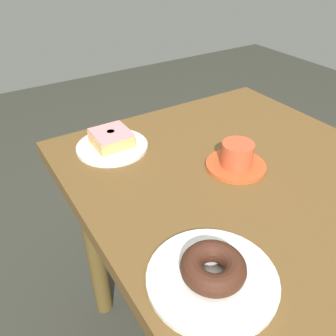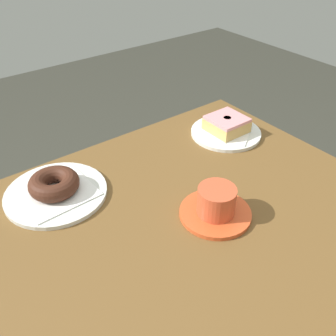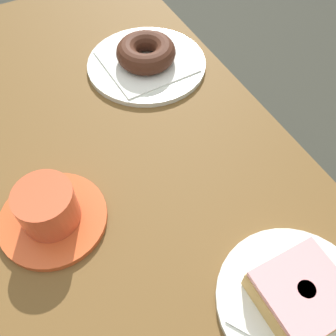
% 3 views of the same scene
% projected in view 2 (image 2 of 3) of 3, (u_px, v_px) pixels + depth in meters
% --- Properties ---
extents(table, '(1.01, 0.81, 0.76)m').
position_uv_depth(table, '(178.00, 273.00, 0.84)').
color(table, brown).
rests_on(table, ground_plane).
extents(plate_glazed_square, '(0.20, 0.20, 0.01)m').
position_uv_depth(plate_glazed_square, '(226.00, 133.00, 1.09)').
color(plate_glazed_square, silver).
rests_on(plate_glazed_square, table).
extents(napkin_glazed_square, '(0.18, 0.18, 0.00)m').
position_uv_depth(napkin_glazed_square, '(226.00, 131.00, 1.09)').
color(napkin_glazed_square, white).
rests_on(napkin_glazed_square, plate_glazed_square).
extents(donut_glazed_square, '(0.10, 0.10, 0.04)m').
position_uv_depth(donut_glazed_square, '(227.00, 124.00, 1.07)').
color(donut_glazed_square, tan).
rests_on(donut_glazed_square, napkin_glazed_square).
extents(plate_chocolate_ring, '(0.23, 0.23, 0.01)m').
position_uv_depth(plate_chocolate_ring, '(56.00, 193.00, 0.87)').
color(plate_chocolate_ring, silver).
rests_on(plate_chocolate_ring, table).
extents(napkin_chocolate_ring, '(0.16, 0.16, 0.00)m').
position_uv_depth(napkin_chocolate_ring, '(56.00, 191.00, 0.87)').
color(napkin_chocolate_ring, white).
rests_on(napkin_chocolate_ring, plate_chocolate_ring).
extents(donut_chocolate_ring, '(0.11, 0.11, 0.04)m').
position_uv_depth(donut_chocolate_ring, '(54.00, 184.00, 0.85)').
color(donut_chocolate_ring, '#3E1F14').
rests_on(donut_chocolate_ring, napkin_chocolate_ring).
extents(coffee_cup, '(0.16, 0.16, 0.07)m').
position_uv_depth(coffee_cup, '(214.00, 204.00, 0.81)').
color(coffee_cup, '#CD4E25').
rests_on(coffee_cup, table).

